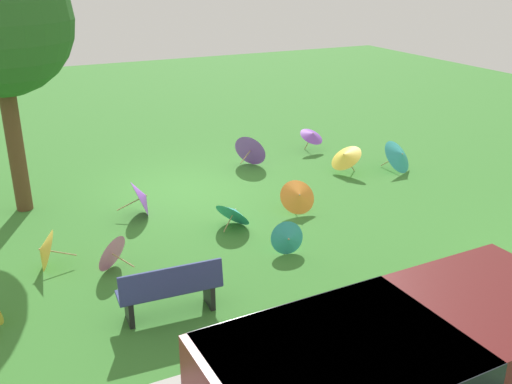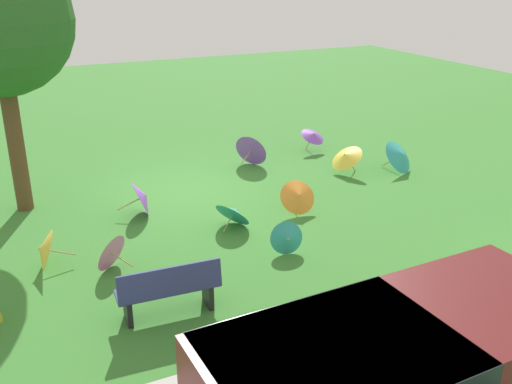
{
  "view_description": "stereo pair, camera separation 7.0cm",
  "coord_description": "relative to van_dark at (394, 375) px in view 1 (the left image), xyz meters",
  "views": [
    {
      "loc": [
        4.07,
        12.55,
        5.15
      ],
      "look_at": [
        -0.94,
        2.17,
        0.6
      ],
      "focal_mm": 40.92,
      "sensor_mm": 36.0,
      "label": 1
    },
    {
      "loc": [
        4.01,
        12.58,
        5.15
      ],
      "look_at": [
        -0.94,
        2.17,
        0.6
      ],
      "focal_mm": 40.92,
      "sensor_mm": 36.0,
      "label": 2
    }
  ],
  "objects": [
    {
      "name": "parasol_yellow_1",
      "position": [
        3.02,
        -5.93,
        -0.53
      ],
      "size": [
        0.78,
        0.8,
        0.76
      ],
      "color": "tan",
      "rests_on": "ground"
    },
    {
      "name": "parasol_yellow_0",
      "position": [
        -4.69,
        -7.9,
        -0.44
      ],
      "size": [
        0.84,
        0.91,
        0.78
      ],
      "color": "tan",
      "rests_on": "ground"
    },
    {
      "name": "park_bench",
      "position": [
        1.45,
        -3.52,
        -0.45
      ],
      "size": [
        1.62,
        0.57,
        0.9
      ],
      "color": "navy",
      "rests_on": "ground"
    },
    {
      "name": "parasol_teal_2",
      "position": [
        -0.74,
        -6.09,
        -0.58
      ],
      "size": [
        0.92,
        0.98,
        0.67
      ],
      "color": "tan",
      "rests_on": "ground"
    },
    {
      "name": "parasol_orange_1",
      "position": [
        -2.32,
        -6.16,
        -0.51
      ],
      "size": [
        0.86,
        0.86,
        0.76
      ],
      "color": "tan",
      "rests_on": "ground"
    },
    {
      "name": "parasol_teal_0",
      "position": [
        -6.09,
        -7.43,
        -0.48
      ],
      "size": [
        1.16,
        1.05,
        0.86
      ],
      "color": "tan",
      "rests_on": "ground"
    },
    {
      "name": "ground",
      "position": [
        -0.43,
        -8.5,
        -0.91
      ],
      "size": [
        40.0,
        40.0,
        0.0
      ],
      "primitive_type": "plane",
      "color": "#387A2D"
    },
    {
      "name": "van_dark",
      "position": [
        0.0,
        0.0,
        0.0
      ],
      "size": [
        4.66,
        2.25,
        1.53
      ],
      "color": "#591919",
      "rests_on": "ground"
    },
    {
      "name": "parasol_teal_1",
      "position": [
        -1.17,
        -4.56,
        -0.59
      ],
      "size": [
        0.67,
        0.58,
        0.64
      ],
      "color": "tan",
      "rests_on": "ground"
    },
    {
      "name": "parasol_purple_1",
      "position": [
        -2.79,
        -9.55,
        -0.46
      ],
      "size": [
        0.97,
        1.01,
        0.91
      ],
      "color": "tan",
      "rests_on": "ground"
    },
    {
      "name": "parasol_purple_3",
      "position": [
        -4.91,
        -9.92,
        -0.42
      ],
      "size": [
        0.88,
        0.87,
        0.71
      ],
      "color": "tan",
      "rests_on": "ground"
    },
    {
      "name": "parasol_pink_2",
      "position": [
        1.99,
        -5.4,
        -0.55
      ],
      "size": [
        0.79,
        0.78,
        0.72
      ],
      "color": "tan",
      "rests_on": "ground"
    },
    {
      "name": "parasol_purple_0",
      "position": [
        0.78,
        -7.51,
        -0.49
      ],
      "size": [
        0.83,
        0.87,
        0.85
      ],
      "color": "tan",
      "rests_on": "ground"
    }
  ]
}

